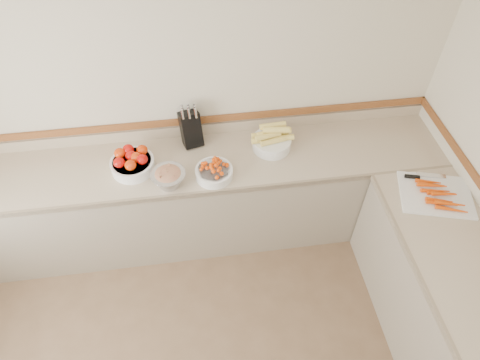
{
  "coord_description": "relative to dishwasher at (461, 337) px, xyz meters",
  "views": [
    {
      "loc": [
        0.07,
        -0.67,
        3.27
      ],
      "look_at": [
        0.35,
        1.35,
        1.0
      ],
      "focal_mm": 32.0,
      "sensor_mm": 36.0,
      "label": 1
    }
  ],
  "objects": [
    {
      "name": "cherry_tomato_bowl",
      "position": [
        -1.52,
        1.26,
        0.52
      ],
      "size": [
        0.28,
        0.28,
        0.15
      ],
      "color": "white",
      "rests_on": "counter_back"
    },
    {
      "name": "rhubarb_bowl",
      "position": [
        -1.85,
        1.22,
        0.54
      ],
      "size": [
        0.26,
        0.26,
        0.15
      ],
      "color": "#B2B2BA",
      "rests_on": "counter_back"
    },
    {
      "name": "corn_bowl",
      "position": [
        -1.03,
        1.5,
        0.55
      ],
      "size": [
        0.34,
        0.31,
        0.23
      ],
      "color": "white",
      "rests_on": "counter_back"
    },
    {
      "name": "tomato_bowl",
      "position": [
        -2.12,
        1.42,
        0.54
      ],
      "size": [
        0.33,
        0.33,
        0.16
      ],
      "color": "white",
      "rests_on": "counter_back"
    },
    {
      "name": "back_wall",
      "position": [
        -1.69,
        1.75,
        0.87
      ],
      "size": [
        4.0,
        0.0,
        4.0
      ],
      "primitive_type": "plane",
      "rotation": [
        1.57,
        0.0,
        0.0
      ],
      "color": "beige",
      "rests_on": "ground_plane"
    },
    {
      "name": "knife_block",
      "position": [
        -1.66,
        1.65,
        0.62
      ],
      "size": [
        0.19,
        0.22,
        0.37
      ],
      "color": "black",
      "rests_on": "counter_back"
    },
    {
      "name": "cutting_board",
      "position": [
        0.04,
        0.84,
        0.49
      ],
      "size": [
        0.59,
        0.52,
        0.07
      ],
      "color": "white",
      "rests_on": "counter_right"
    },
    {
      "name": "dishwasher",
      "position": [
        0.0,
        0.0,
        0.0
      ],
      "size": [
        0.63,
        0.6,
        0.84
      ],
      "color": "white",
      "rests_on": "ground_plane"
    },
    {
      "name": "counter_back",
      "position": [
        -1.69,
        1.43,
        0.02
      ],
      "size": [
        4.0,
        0.65,
        1.08
      ],
      "color": "tan",
      "rests_on": "ground_plane"
    }
  ]
}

